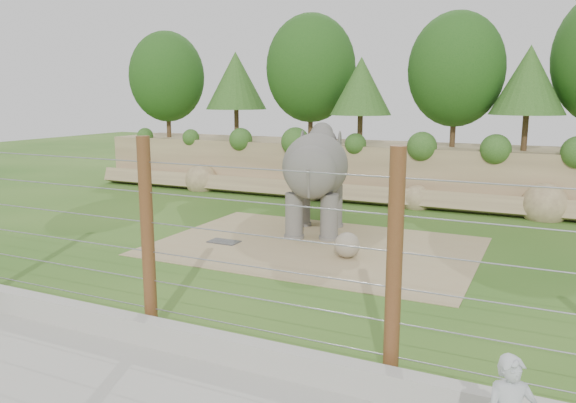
% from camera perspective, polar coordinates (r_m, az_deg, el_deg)
% --- Properties ---
extents(ground, '(90.00, 90.00, 0.00)m').
position_cam_1_polar(ground, '(15.67, -3.18, -7.00)').
color(ground, '#2A5818').
rests_on(ground, ground).
extents(back_embankment, '(30.00, 5.52, 8.77)m').
position_cam_1_polar(back_embankment, '(26.60, 11.25, 8.81)').
color(back_embankment, '#876E4F').
rests_on(back_embankment, ground).
extents(dirt_patch, '(10.00, 7.00, 0.02)m').
position_cam_1_polar(dirt_patch, '(18.05, 2.81, -4.56)').
color(dirt_patch, tan).
rests_on(dirt_patch, ground).
extents(drain_grate, '(1.00, 0.60, 0.03)m').
position_cam_1_polar(drain_grate, '(18.60, -6.52, -4.07)').
color(drain_grate, '#262628').
rests_on(drain_grate, dirt_patch).
extents(elephant, '(3.11, 4.88, 3.66)m').
position_cam_1_polar(elephant, '(19.54, 2.79, 2.08)').
color(elephant, '#5E5A54').
rests_on(elephant, ground).
extents(stone_ball, '(0.76, 0.76, 0.76)m').
position_cam_1_polar(stone_ball, '(16.76, 6.02, -4.42)').
color(stone_ball, gray).
rests_on(stone_ball, dirt_patch).
extents(retaining_wall, '(26.00, 0.35, 0.50)m').
position_cam_1_polar(retaining_wall, '(11.72, -15.27, -12.34)').
color(retaining_wall, '#B5B2A8').
rests_on(retaining_wall, ground).
extents(walkway, '(26.00, 4.00, 0.01)m').
position_cam_1_polar(walkway, '(10.55, -22.59, -16.98)').
color(walkway, '#B5B2A8').
rests_on(walkway, ground).
extents(barrier_fence, '(20.26, 0.26, 4.00)m').
position_cam_1_polar(barrier_fence, '(11.53, -14.08, -3.48)').
color(barrier_fence, brown).
rests_on(barrier_fence, ground).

